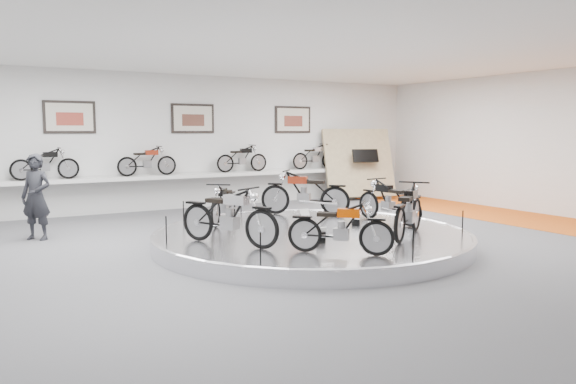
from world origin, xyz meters
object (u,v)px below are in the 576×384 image
display_platform (312,239)px  bike_d (229,216)px  shelf (197,175)px  bike_b (305,193)px  bike_e (340,228)px  visitor (36,197)px  bike_a (389,201)px  bike_c (224,203)px  bike_f (409,210)px

display_platform → bike_d: size_ratio=3.56×
bike_d → shelf: bearing=135.1°
bike_b → bike_e: size_ratio=1.23×
bike_b → visitor: bearing=28.8°
bike_a → bike_c: bearing=57.3°
display_platform → visitor: size_ratio=3.45×
bike_d → bike_f: bike_d is taller
display_platform → shelf: (0.00, 6.40, 0.85)m
bike_a → bike_c: (-3.19, 1.79, -0.03)m
bike_d → bike_f: (3.29, -1.05, -0.01)m
display_platform → bike_f: size_ratio=3.61×
display_platform → bike_a: size_ratio=3.87×
bike_f → visitor: bearing=105.2°
bike_c → visitor: 3.99m
shelf → bike_a: bike_a is taller
display_platform → shelf: 6.46m
display_platform → bike_a: bearing=1.6°
display_platform → bike_e: 2.21m
bike_d → visitor: 4.78m
bike_b → bike_c: (-2.17, -0.10, -0.09)m
bike_c → visitor: bearing=-75.2°
bike_b → bike_f: bearing=138.1°
bike_b → display_platform: bearing=105.9°
bike_d → visitor: bearing=-173.4°
shelf → visitor: 5.54m
visitor → bike_d: bearing=-13.1°
bike_a → bike_c: bike_a is taller
bike_f → display_platform: bearing=96.4°
bike_d → bike_e: size_ratio=1.19×
bike_c → visitor: visitor is taller
bike_c → bike_d: bearing=18.4°
bike_e → visitor: size_ratio=0.82×
display_platform → bike_a: 2.16m
display_platform → bike_c: size_ratio=4.14×
bike_d → bike_e: (1.28, -1.62, -0.08)m
bike_b → visitor: visitor is taller
shelf → visitor: visitor is taller
shelf → bike_e: 8.44m
visitor → bike_f: bearing=2.5°
shelf → bike_a: 6.67m
display_platform → bike_d: bearing=-169.1°
bike_c → bike_d: (-0.87, -2.23, 0.07)m
bike_b → bike_d: bearing=81.5°
bike_e → bike_c: bearing=140.7°
display_platform → bike_f: bike_f is taller
bike_a → bike_f: 1.69m
shelf → bike_d: (-2.00, -6.79, -0.17)m
bike_a → bike_d: 4.09m
bike_d → display_platform: bearing=72.5°
shelf → bike_e: (-0.72, -8.40, -0.26)m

